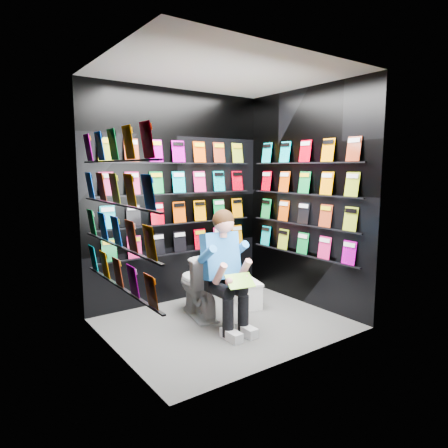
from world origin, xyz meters
TOP-DOWN VIEW (x-y plane):
  - floor at (0.00, 0.00)m, footprint 2.40×2.40m
  - ceiling at (0.00, 0.00)m, footprint 2.40×2.40m
  - wall_back at (0.00, 1.00)m, footprint 2.40×0.04m
  - wall_front at (0.00, -1.00)m, footprint 2.40×0.04m
  - wall_left at (-1.20, 0.00)m, footprint 0.04×2.00m
  - wall_right at (1.20, 0.00)m, footprint 0.04×2.00m
  - comics_back at (0.00, 0.97)m, footprint 2.10×0.06m
  - comics_left at (-1.17, 0.00)m, footprint 0.06×1.70m
  - comics_right at (1.17, 0.00)m, footprint 0.06×1.70m
  - toilet at (-0.10, 0.34)m, footprint 0.56×0.82m
  - longbox at (0.55, 0.28)m, footprint 0.31×0.42m
  - longbox_lid at (0.55, 0.28)m, footprint 0.33×0.45m
  - reader at (-0.10, -0.04)m, footprint 0.62×0.80m
  - held_comic at (-0.10, -0.39)m, footprint 0.30×0.21m

SIDE VIEW (x-z plane):
  - floor at x=0.00m, z-range 0.00..0.00m
  - longbox at x=0.55m, z-range 0.00..0.28m
  - longbox_lid at x=0.55m, z-range 0.28..0.31m
  - toilet at x=-0.10m, z-range 0.00..0.73m
  - held_comic at x=-0.10m, z-range 0.52..0.64m
  - reader at x=-0.10m, z-range 0.09..1.41m
  - wall_back at x=0.00m, z-range 0.00..2.60m
  - wall_front at x=0.00m, z-range 0.00..2.60m
  - wall_left at x=-1.20m, z-range 0.00..2.60m
  - wall_right at x=1.20m, z-range 0.00..2.60m
  - comics_back at x=0.00m, z-range 0.62..1.99m
  - comics_left at x=-1.17m, z-range 0.62..1.99m
  - comics_right at x=1.17m, z-range 0.62..1.99m
  - ceiling at x=0.00m, z-range 2.60..2.60m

